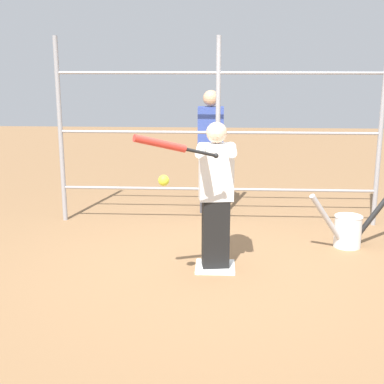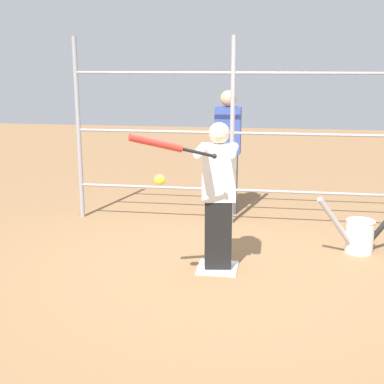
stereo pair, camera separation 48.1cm
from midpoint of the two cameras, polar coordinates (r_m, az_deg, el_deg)
name	(u,v)px [view 1 (the left image)]	position (r m, az deg, el deg)	size (l,w,h in m)	color
ground_plane	(215,268)	(5.52, -0.03, -8.13)	(24.00, 24.00, 0.00)	olive
home_plate	(215,267)	(5.52, -0.03, -8.03)	(0.40, 0.40, 0.02)	white
fence_backstop	(218,132)	(6.78, 0.73, 6.35)	(4.10, 0.06, 2.37)	#939399
batter	(216,192)	(5.26, -0.04, -0.01)	(0.38, 0.54, 1.49)	black
baseball_bat_swinging	(168,145)	(4.59, -5.64, 4.97)	(0.72, 0.44, 0.26)	black
softball_in_flight	(164,180)	(4.63, -6.02, 1.20)	(0.10, 0.10, 0.10)	yellow
bat_bucket	(348,229)	(6.24, 14.22, -3.90)	(1.06, 0.53, 0.69)	white
bystander_behind_fence	(211,150)	(7.33, 0.11, 4.50)	(0.35, 0.22, 1.69)	#3F3F47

